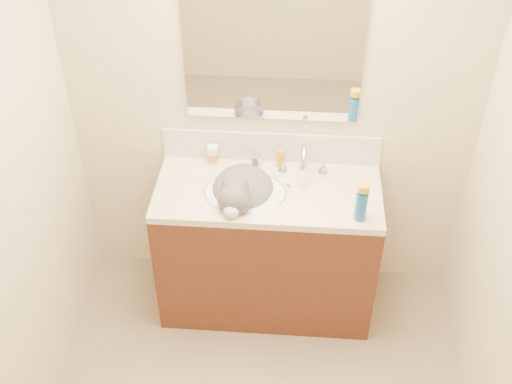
% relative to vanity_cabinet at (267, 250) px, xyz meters
% --- Properties ---
extents(room_shell, '(2.24, 2.54, 2.52)m').
position_rel_vanity_cabinet_xyz_m(room_shell, '(0.00, -0.97, 1.08)').
color(room_shell, beige).
rests_on(room_shell, ground).
extents(vanity_cabinet, '(1.20, 0.55, 0.82)m').
position_rel_vanity_cabinet_xyz_m(vanity_cabinet, '(0.00, 0.00, 0.00)').
color(vanity_cabinet, '#4B2214').
rests_on(vanity_cabinet, ground).
extents(counter_slab, '(1.20, 0.55, 0.04)m').
position_rel_vanity_cabinet_xyz_m(counter_slab, '(0.00, 0.00, 0.43)').
color(counter_slab, beige).
rests_on(counter_slab, vanity_cabinet).
extents(basin, '(0.45, 0.36, 0.14)m').
position_rel_vanity_cabinet_xyz_m(basin, '(-0.12, -0.03, 0.38)').
color(basin, white).
rests_on(basin, vanity_cabinet).
extents(faucet, '(0.28, 0.20, 0.21)m').
position_rel_vanity_cabinet_xyz_m(faucet, '(0.18, 0.14, 0.54)').
color(faucet, silver).
rests_on(faucet, counter_slab).
extents(cat, '(0.39, 0.49, 0.35)m').
position_rel_vanity_cabinet_xyz_m(cat, '(-0.14, -0.03, 0.44)').
color(cat, '#504E50').
rests_on(cat, basin).
extents(backsplash, '(1.20, 0.02, 0.18)m').
position_rel_vanity_cabinet_xyz_m(backsplash, '(0.00, 0.26, 0.54)').
color(backsplash, silver).
rests_on(backsplash, counter_slab).
extents(mirror, '(0.90, 0.02, 0.80)m').
position_rel_vanity_cabinet_xyz_m(mirror, '(0.00, 0.26, 1.13)').
color(mirror, white).
rests_on(mirror, room_shell).
extents(pill_bottle, '(0.08, 0.08, 0.11)m').
position_rel_vanity_cabinet_xyz_m(pill_bottle, '(-0.32, 0.21, 0.51)').
color(pill_bottle, white).
rests_on(pill_bottle, counter_slab).
extents(pill_label, '(0.09, 0.09, 0.04)m').
position_rel_vanity_cabinet_xyz_m(pill_label, '(-0.32, 0.21, 0.50)').
color(pill_label, orange).
rests_on(pill_label, pill_bottle).
extents(silver_jar, '(0.07, 0.07, 0.06)m').
position_rel_vanity_cabinet_xyz_m(silver_jar, '(-0.08, 0.21, 0.48)').
color(silver_jar, '#B7B7BC').
rests_on(silver_jar, counter_slab).
extents(amber_bottle, '(0.05, 0.05, 0.11)m').
position_rel_vanity_cabinet_xyz_m(amber_bottle, '(0.05, 0.21, 0.50)').
color(amber_bottle, orange).
rests_on(amber_bottle, counter_slab).
extents(toothbrush, '(0.10, 0.12, 0.01)m').
position_rel_vanity_cabinet_xyz_m(toothbrush, '(0.11, 0.03, 0.45)').
color(toothbrush, white).
rests_on(toothbrush, counter_slab).
extents(toothbrush_head, '(0.03, 0.03, 0.02)m').
position_rel_vanity_cabinet_xyz_m(toothbrush_head, '(0.11, 0.03, 0.46)').
color(toothbrush_head, '#5A78C0').
rests_on(toothbrush_head, counter_slab).
extents(spray_can, '(0.07, 0.07, 0.16)m').
position_rel_vanity_cabinet_xyz_m(spray_can, '(0.47, -0.19, 0.53)').
color(spray_can, '#175EA3').
rests_on(spray_can, counter_slab).
extents(spray_cap, '(0.07, 0.07, 0.04)m').
position_rel_vanity_cabinet_xyz_m(spray_cap, '(0.47, -0.19, 0.65)').
color(spray_cap, gold).
rests_on(spray_cap, spray_can).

